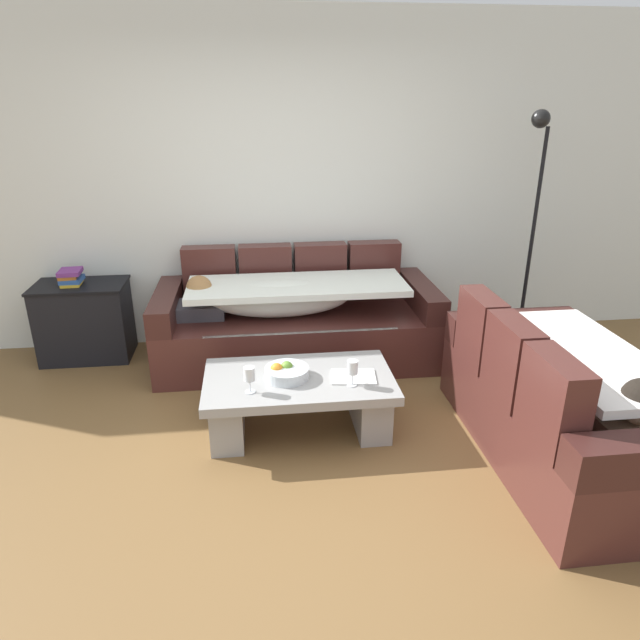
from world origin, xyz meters
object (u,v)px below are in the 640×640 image
object	(u,v)px
coffee_table	(299,396)
fruit_bowl	(286,372)
open_magazine	(353,377)
book_stack_on_cabinet	(71,277)
couch_along_wall	(293,321)
side_cabinet	(85,321)
floor_lamp	(532,217)
wine_glass_near_left	(249,375)
wine_glass_near_right	(352,368)
couch_near_window	(563,405)

from	to	relation	value
coffee_table	fruit_bowl	bearing A→B (deg)	-179.90
open_magazine	book_stack_on_cabinet	size ratio (longest dim) A/B	1.30
book_stack_on_cabinet	couch_along_wall	bearing A→B (deg)	-7.39
couch_along_wall	coffee_table	xyz separation A→B (m)	(-0.05, -1.08, -0.09)
couch_along_wall	fruit_bowl	size ratio (longest dim) A/B	7.97
side_cabinet	coffee_table	bearing A→B (deg)	-38.36
book_stack_on_cabinet	floor_lamp	size ratio (longest dim) A/B	0.11
fruit_bowl	wine_glass_near_left	distance (m)	0.29
side_cabinet	wine_glass_near_left	bearing A→B (deg)	-47.52
wine_glass_near_left	floor_lamp	xyz separation A→B (m)	(2.34, 1.34, 0.62)
wine_glass_near_left	side_cabinet	bearing A→B (deg)	132.48
fruit_bowl	coffee_table	bearing A→B (deg)	0.10
open_magazine	wine_glass_near_right	bearing A→B (deg)	-97.62
wine_glass_near_left	floor_lamp	world-z (taller)	floor_lamp
wine_glass_near_right	floor_lamp	xyz separation A→B (m)	(1.71, 1.32, 0.62)
coffee_table	fruit_bowl	world-z (taller)	fruit_bowl
floor_lamp	fruit_bowl	bearing A→B (deg)	-150.88
book_stack_on_cabinet	wine_glass_near_right	bearing A→B (deg)	-35.76
couch_along_wall	wine_glass_near_left	bearing A→B (deg)	-105.82
book_stack_on_cabinet	floor_lamp	bearing A→B (deg)	-2.04
floor_lamp	couch_along_wall	bearing A→B (deg)	-177.28
wine_glass_near_right	book_stack_on_cabinet	bearing A→B (deg)	144.24
coffee_table	open_magazine	world-z (taller)	open_magazine
coffee_table	wine_glass_near_right	distance (m)	0.43
couch_along_wall	book_stack_on_cabinet	xyz separation A→B (m)	(-1.75, 0.23, 0.37)
wine_glass_near_right	side_cabinet	distance (m)	2.46
wine_glass_near_left	side_cabinet	size ratio (longest dim) A/B	0.23
couch_along_wall	wine_glass_near_right	xyz separation A→B (m)	(0.27, -1.23, 0.16)
side_cabinet	floor_lamp	distance (m)	3.77
coffee_table	wine_glass_near_left	xyz separation A→B (m)	(-0.31, -0.16, 0.26)
open_magazine	side_cabinet	xyz separation A→B (m)	(-2.00, 1.36, -0.06)
book_stack_on_cabinet	floor_lamp	world-z (taller)	floor_lamp
couch_near_window	floor_lamp	size ratio (longest dim) A/B	0.90
wine_glass_near_right	side_cabinet	xyz separation A→B (m)	(-1.97, 1.46, -0.17)
couch_near_window	side_cabinet	size ratio (longest dim) A/B	2.42
couch_near_window	fruit_bowl	bearing A→B (deg)	74.01
couch_near_window	book_stack_on_cabinet	xyz separation A→B (m)	(-3.24, 1.77, 0.37)
couch_near_window	book_stack_on_cabinet	distance (m)	3.71
coffee_table	floor_lamp	size ratio (longest dim) A/B	0.62
side_cabinet	fruit_bowl	bearing A→B (deg)	-39.75
coffee_table	fruit_bowl	xyz separation A→B (m)	(-0.08, -0.00, 0.18)
open_magazine	couch_along_wall	bearing A→B (deg)	111.64
book_stack_on_cabinet	floor_lamp	xyz separation A→B (m)	(3.74, -0.13, 0.41)
wine_glass_near_right	couch_near_window	bearing A→B (deg)	-14.46
side_cabinet	book_stack_on_cabinet	xyz separation A→B (m)	(-0.05, -0.00, 0.38)
coffee_table	book_stack_on_cabinet	xyz separation A→B (m)	(-1.71, 1.31, 0.46)
couch_along_wall	book_stack_on_cabinet	distance (m)	1.81
fruit_bowl	book_stack_on_cabinet	world-z (taller)	book_stack_on_cabinet
wine_glass_near_left	book_stack_on_cabinet	size ratio (longest dim) A/B	0.77
wine_glass_near_right	fruit_bowl	bearing A→B (deg)	159.47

